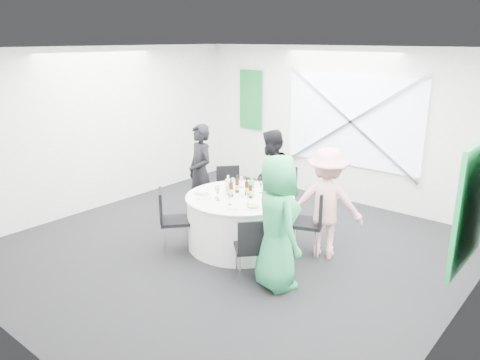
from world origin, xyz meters
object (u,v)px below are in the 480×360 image
Objects in this scene: person_man_back_left at (200,172)px; person_woman_green at (277,222)px; chair_back_right at (313,217)px; person_woman_pink at (326,203)px; banquet_table at (240,221)px; chair_back at (282,189)px; clear_water_bottle at (228,187)px; chair_front_right at (251,245)px; person_man_back at (271,177)px; green_water_bottle at (252,189)px; chair_back_left at (229,189)px; chair_front_left at (169,215)px.

person_woman_green is (2.28, -1.03, 0.03)m from person_man_back_left.
person_woman_pink is (0.14, 0.08, 0.21)m from chair_back_right.
chair_back_right is at bearing 22.02° from banquet_table.
chair_back is 3.21× the size of clear_water_bottle.
chair_back is at bearing 86.45° from clear_water_bottle.
person_man_back is at bearing -107.90° from chair_front_right.
person_man_back_left is 5.63× the size of clear_water_bottle.
person_woman_green reaches higher than green_water_bottle.
banquet_table is at bearing -90.00° from chair_front_right.
person_man_back_left is at bearing 167.72° from chair_back_left.
chair_back_left is at bearing 146.84° from green_water_bottle.
person_woman_green is at bearing 151.48° from chair_front_right.
person_woman_pink is at bearing -153.46° from chair_front_right.
person_woman_pink is at bearing -104.17° from chair_front_left.
person_man_back is 0.94× the size of person_woman_green.
chair_back_right is at bearing 6.85° from person_woman_pink.
person_man_back_left is 1.12m from clear_water_bottle.
clear_water_bottle is at bearing -99.09° from chair_back_left.
person_woman_pink is (1.13, 0.48, 0.39)m from banquet_table.
banquet_table is 1.33m from person_man_back_left.
person_woman_green is 5.82× the size of clear_water_bottle.
person_woman_pink is at bearing -62.61° from person_woman_green.
clear_water_bottle is at bearing -90.98° from chair_back_right.
green_water_bottle is 1.12× the size of clear_water_bottle.
clear_water_bottle is at bearing -5.48° from person_man_back_left.
chair_front_right is at bearing -34.92° from clear_water_bottle.
person_man_back_left reaches higher than green_water_bottle.
green_water_bottle is at bearing -81.64° from chair_back.
chair_back_right is (1.09, -0.82, 0.03)m from chair_back.
person_man_back is (-1.17, 0.59, 0.21)m from chair_back_right.
chair_back_right is (0.99, 0.40, 0.18)m from banquet_table.
chair_front_right is 1.06m from green_water_bottle.
person_woman_green is at bearing -16.28° from chair_back_right.
chair_back_right is 1.33m from person_man_back.
person_woman_pink is 1.10m from person_woman_green.
person_woman_green reaches higher than person_woman_pink.
chair_front_right is at bearing -10.81° from person_man_back_left.
chair_back_left is 1.24m from green_water_bottle.
person_man_back is at bearing -22.15° from person_woman_green.
person_man_back is at bearing -64.34° from chair_front_left.
green_water_bottle is at bearing 15.88° from clear_water_bottle.
clear_water_bottle reaches higher than chair_front_right.
chair_back_left is 2.14m from chair_front_right.
person_man_back_left reaches higher than chair_front_right.
chair_front_left reaches higher than chair_front_right.
chair_back_right is at bearing -59.01° from chair_back_left.
chair_front_left reaches higher than banquet_table.
person_man_back reaches higher than chair_back.
person_man_back is at bearing 90.07° from clear_water_bottle.
person_man_back reaches higher than banquet_table.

